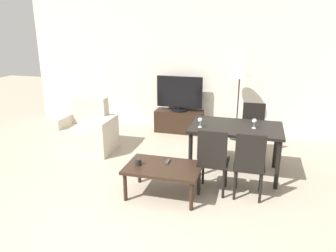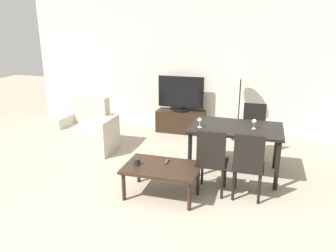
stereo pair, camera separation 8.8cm
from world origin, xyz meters
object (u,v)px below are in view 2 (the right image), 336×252
Objects in this scene: coffee_table at (162,170)px; wine_glass_center at (200,121)px; dining_chair_near_right at (248,163)px; wine_glass_left at (254,122)px; dining_table at (236,132)px; cup_white_near at (137,162)px; tv at (181,94)px; dining_chair_near at (212,159)px; dining_chair_far at (253,129)px; remote_primary at (167,162)px; armchair at (88,132)px; floor_lamp at (241,74)px; tv_stand at (181,121)px.

coffee_table is 6.73× the size of wine_glass_center.
dining_chair_near_right reaches higher than wine_glass_left.
cup_white_near is (-1.19, -0.99, -0.20)m from dining_table.
dining_chair_near is at bearing -66.87° from tv.
dining_chair_far is 6.15× the size of remote_primary.
cup_white_near is (-1.42, -0.26, -0.05)m from dining_chair_near_right.
coffee_table is 1.06× the size of dining_chair_far.
tv is at bearing 111.96° from wine_glass_center.
armchair is at bearing -170.83° from dining_chair_far.
dining_chair_near_right is at bearing 10.34° from cup_white_near.
armchair is 2.16m from coffee_table.
floor_lamp reaches higher than dining_chair_near_right.
cup_white_near reaches higher than coffee_table.
coffee_table is at bearing -99.74° from remote_primary.
dining_table is 1.56m from cup_white_near.
cup_white_near is at bearing -172.07° from coffee_table.
armchair is 1.00× the size of tv_stand.
tv reaches higher than dining_table.
dining_chair_far is (0.47, 1.47, 0.00)m from dining_chair_near.
tv_stand reaches higher than coffee_table.
wine_glass_center is (-0.74, 0.54, 0.34)m from dining_chair_near_right.
floor_lamp is at bearing 66.62° from cup_white_near.
tv_stand is 1.05× the size of tv.
coffee_table is at bearing -168.93° from dining_chair_near_right.
tv_stand is 2.68m from coffee_table.
armchair is 2.62m from dining_chair_near.
cup_white_near is (0.08, -2.69, 0.23)m from tv_stand.
coffee_table is at bearing -122.90° from dining_chair_far.
cup_white_near is 0.62× the size of wine_glass_center.
tv reaches higher than dining_chair_far.
tv is 6.47× the size of wine_glass_center.
floor_lamp is 9.83× the size of remote_primary.
wine_glass_left is at bearing 39.36° from coffee_table.
remote_primary is at bearing -172.98° from dining_chair_near.
floor_lamp reaches higher than coffee_table.
coffee_table is 0.35m from cup_white_near.
dining_chair_far reaches higher than tv_stand.
dining_chair_near reaches higher than cup_white_near.
dining_chair_near_right reaches higher than wine_glass_center.
floor_lamp is (2.56, 1.30, 0.97)m from armchair.
coffee_table is at bearing -114.67° from wine_glass_center.
dining_chair_near_right reaches higher than tv_stand.
cup_white_near is at bearing -152.44° from remote_primary.
dining_chair_far and dining_chair_near_right have the same top height.
wine_glass_left is (1.52, -1.73, 0.04)m from tv.
floor_lamp reaches higher than tv.
dining_chair_near reaches higher than remote_primary.
tv is 2.12m from dining_table.
dining_chair_near is 1.00× the size of dining_chair_far.
floor_lamp reaches higher than remote_primary.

